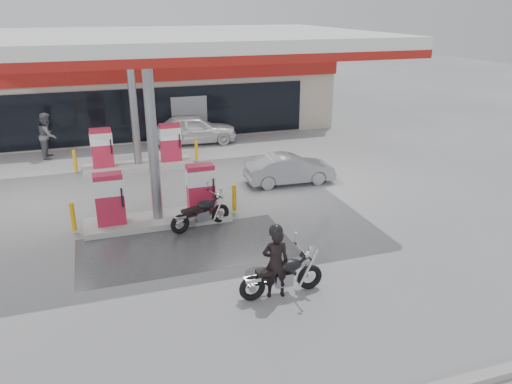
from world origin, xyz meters
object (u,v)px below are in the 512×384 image
Objects in this scene: main_motorcycle at (283,276)px; biker_main at (276,263)px; pump_island_near at (157,202)px; parked_motorcycle at (201,214)px; attendant at (48,135)px; sedan_white at (194,129)px; hatchback_silver at (290,169)px; pump_island_far at (137,151)px.

biker_main is (-0.20, -0.01, 0.39)m from main_motorcycle.
pump_island_near is 1.48m from parked_motorcycle.
main_motorcycle is at bearing -150.31° from attendant.
sedan_white reaches higher than main_motorcycle.
hatchback_silver is (3.30, 7.31, -0.31)m from biker_main.
pump_island_near is at bearing 112.07° from main_motorcycle.
attendant reaches higher than parked_motorcycle.
pump_island_far is at bearing 56.88° from hatchback_silver.
hatchback_silver is at bearing -119.54° from attendant.
biker_main is 15.02m from attendant.
main_motorcycle is at bearing -78.61° from pump_island_far.
sedan_white is at bearing 46.40° from pump_island_far.
pump_island_near is at bearing -90.00° from pump_island_far.
main_motorcycle is 14.33m from sedan_white.
hatchback_silver is (5.34, -3.80, -0.15)m from pump_island_far.
pump_island_far is at bearing 90.00° from pump_island_near.
pump_island_far is (0.00, 6.00, 0.00)m from pump_island_near.
main_motorcycle is 1.21× the size of biker_main.
biker_main is at bearing -96.54° from parked_motorcycle.
sedan_white is at bearing 62.55° from parked_motorcycle.
hatchback_silver is at bearing -35.45° from pump_island_far.
parked_motorcycle is at bearing -79.72° from pump_island_far.
hatchback_silver reaches higher than main_motorcycle.
sedan_white is (3.05, 3.20, 0.00)m from pump_island_far.
biker_main reaches higher than parked_motorcycle.
attendant is 11.14m from hatchback_silver.
parked_motorcycle is at bearing -32.48° from pump_island_near.
pump_island_far is 11.33m from main_motorcycle.
pump_island_far is 1.51× the size of hatchback_silver.
sedan_white is (1.01, 14.31, -0.16)m from biker_main.
pump_island_near is 2.96× the size of biker_main.
pump_island_far is 2.59× the size of parked_motorcycle.
biker_main is 14.35m from sedan_white.
pump_island_near is 6.00m from pump_island_far.
hatchback_silver is at bearing 22.40° from pump_island_near.
pump_island_far is at bearing -70.43° from biker_main.
parked_motorcycle is at bearing -70.24° from biker_main.
sedan_white is 1.22× the size of hatchback_silver.
pump_island_far reaches higher than biker_main.
pump_island_near reaches higher than hatchback_silver.
sedan_white is at bearing -84.86° from biker_main.
pump_island_near is 1.51× the size of hatchback_silver.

